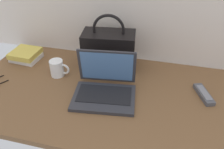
% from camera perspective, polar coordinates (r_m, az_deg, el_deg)
% --- Properties ---
extents(desk, '(1.60, 0.76, 0.03)m').
position_cam_1_polar(desk, '(1.20, 1.31, -5.47)').
color(desk, brown).
rests_on(desk, ground).
extents(laptop, '(0.34, 0.29, 0.22)m').
position_cam_1_polar(laptop, '(1.17, -1.75, -3.02)').
color(laptop, '#2D2D33').
rests_on(laptop, desk).
extents(coffee_mug, '(0.12, 0.08, 0.10)m').
position_cam_1_polar(coffee_mug, '(1.34, -13.39, 1.58)').
color(coffee_mug, white).
rests_on(coffee_mug, desk).
extents(remote_control_near, '(0.10, 0.17, 0.02)m').
position_cam_1_polar(remote_control_near, '(1.27, 21.80, -4.56)').
color(remote_control_near, '#4C4C51').
rests_on(remote_control_near, desk).
extents(handbag, '(0.32, 0.20, 0.33)m').
position_cam_1_polar(handbag, '(1.35, -0.81, 6.23)').
color(handbag, black).
rests_on(handbag, desk).
extents(book_stack, '(0.18, 0.16, 0.06)m').
position_cam_1_polar(book_stack, '(1.56, -20.62, 4.53)').
color(book_stack, silver).
rests_on(book_stack, desk).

